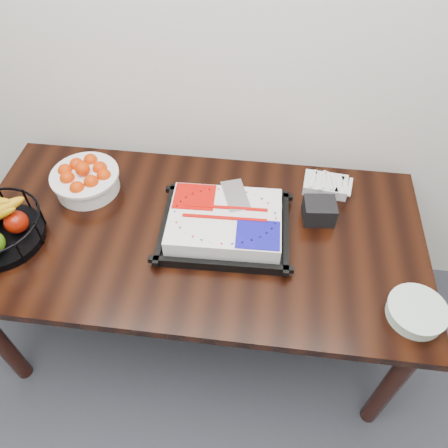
# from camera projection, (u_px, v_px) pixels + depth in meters

# --- Properties ---
(table) EXTENTS (1.80, 0.90, 0.75)m
(table) POSITION_uv_depth(u_px,v_px,m) (197.00, 245.00, 1.80)
(table) COLOR black
(table) RESTS_ON ground
(cake_tray) EXTENTS (0.51, 0.41, 0.10)m
(cake_tray) POSITION_uv_depth(u_px,v_px,m) (225.00, 224.00, 1.70)
(cake_tray) COLOR black
(cake_tray) RESTS_ON table
(tangerine_bowl) EXTENTS (0.29, 0.29, 0.18)m
(tangerine_bowl) POSITION_uv_depth(u_px,v_px,m) (85.00, 175.00, 1.83)
(tangerine_bowl) COLOR white
(tangerine_bowl) RESTS_ON table
(plate_stack) EXTENTS (0.20, 0.20, 0.05)m
(plate_stack) POSITION_uv_depth(u_px,v_px,m) (416.00, 312.00, 1.47)
(plate_stack) COLOR white
(plate_stack) RESTS_ON table
(fork_bag) EXTENTS (0.20, 0.14, 0.05)m
(fork_bag) POSITION_uv_depth(u_px,v_px,m) (325.00, 185.00, 1.87)
(fork_bag) COLOR silver
(fork_bag) RESTS_ON table
(napkin_box) EXTENTS (0.13, 0.12, 0.09)m
(napkin_box) POSITION_uv_depth(u_px,v_px,m) (319.00, 211.00, 1.75)
(napkin_box) COLOR black
(napkin_box) RESTS_ON table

